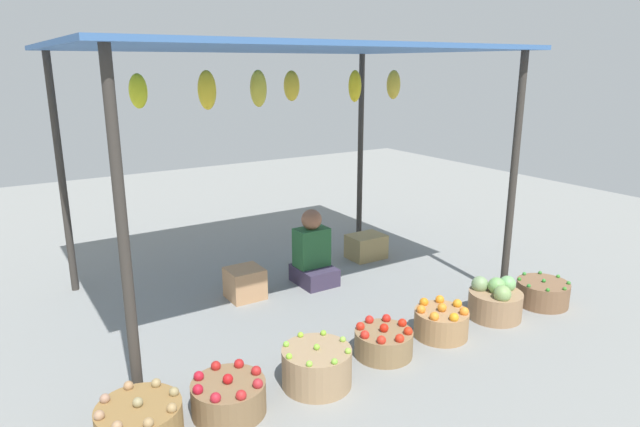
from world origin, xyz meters
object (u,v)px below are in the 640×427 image
Objects in this scene: basket_potatoes at (140,426)px; basket_red_tomatoes at (384,342)px; vendor_person at (313,255)px; wooden_crate_near_vendor at (366,246)px; basket_limes at (317,367)px; basket_green_chilies at (542,293)px; wooden_crate_stacked_rear at (245,283)px; basket_cabbages at (495,301)px; basket_oranges at (441,322)px; basket_red_apples at (229,396)px.

basket_red_tomatoes is at bearing 2.27° from basket_potatoes.
wooden_crate_near_vendor is (0.92, 0.30, -0.16)m from vendor_person.
basket_limes is (-0.98, -1.63, -0.16)m from vendor_person.
basket_red_tomatoes is 0.95× the size of basket_green_chilies.
vendor_person is at bearing -1.68° from wooden_crate_stacked_rear.
basket_limes is 1.20× the size of wooden_crate_near_vendor.
vendor_person is 1.60m from basket_red_tomatoes.
vendor_person reaches higher than basket_red_tomatoes.
basket_oranges is at bearing 179.75° from basket_cabbages.
vendor_person is 1.74× the size of basket_oranges.
wooden_crate_near_vendor is at bearing 90.63° from basket_cabbages.
wooden_crate_near_vendor is at bearing 18.21° from vendor_person.
basket_green_chilies is at bearing 0.07° from basket_limes.
basket_red_apples is at bearing 179.43° from basket_green_chilies.
basket_red_tomatoes is 0.60m from basket_oranges.
wooden_crate_stacked_rear is at bearing 105.70° from basket_red_tomatoes.
wooden_crate_stacked_rear reaches higher than basket_oranges.
basket_red_tomatoes is 0.97× the size of basket_cabbages.
basket_red_tomatoes is 1.10× the size of wooden_crate_near_vendor.
vendor_person is 2.28m from basket_red_apples.
basket_green_chilies is (3.17, -0.03, -0.00)m from basket_red_apples.
basket_oranges is at bearing 1.42° from basket_potatoes.
basket_potatoes is at bearing -143.55° from vendor_person.
vendor_person is 1.90m from basket_limes.
basket_cabbages is (2.57, 0.02, 0.04)m from basket_red_apples.
basket_red_tomatoes is (1.89, 0.07, -0.04)m from basket_potatoes.
basket_red_tomatoes is 1.26m from basket_cabbages.
basket_cabbages is at bearing -0.25° from basket_oranges.
vendor_person is 1.89× the size of wooden_crate_near_vendor.
basket_oranges reaches higher than basket_red_apples.
basket_red_apples reaches higher than basket_green_chilies.
basket_limes is at bearing -134.53° from wooden_crate_near_vendor.
vendor_person is 1.66× the size of basket_cabbages.
basket_red_apples is 1.01× the size of basket_green_chilies.
basket_red_apples is at bearing -118.37° from wooden_crate_stacked_rear.
vendor_person reaches higher than basket_green_chilies.
basket_cabbages is at bearing 1.62° from basket_limes.
basket_limes reaches higher than wooden_crate_stacked_rear.
basket_potatoes is 0.58m from basket_red_apples.
basket_green_chilies is at bearing -35.51° from wooden_crate_stacked_rear.
basket_limes is 1.04× the size of basket_green_chilies.
basket_red_tomatoes is 1.36× the size of wooden_crate_stacked_rear.
basket_cabbages is at bearing -89.37° from wooden_crate_near_vendor.
basket_red_apples is 1.31m from basket_red_tomatoes.
basket_red_tomatoes is at bearing -101.48° from vendor_person.
basket_potatoes is 1.23m from basket_limes.
wooden_crate_stacked_rear is at bearing 144.49° from basket_green_chilies.
wooden_crate_stacked_rear is (-1.68, -0.28, 0.01)m from wooden_crate_near_vendor.
wooden_crate_stacked_rear reaches higher than basket_red_apples.
basket_red_tomatoes is at bearing -123.66° from wooden_crate_near_vendor.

